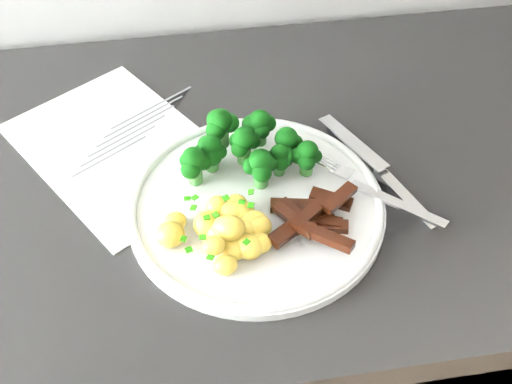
{
  "coord_description": "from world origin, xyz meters",
  "views": [
    {
      "loc": [
        -0.09,
        1.15,
        1.42
      ],
      "look_at": [
        -0.02,
        1.61,
        0.91
      ],
      "focal_mm": 43.74,
      "sensor_mm": 36.0,
      "label": 1
    }
  ],
  "objects": [
    {
      "name": "counter",
      "position": [
        -0.1,
        1.68,
        0.44
      ],
      "size": [
        2.34,
        0.58,
        0.88
      ],
      "color": "black",
      "rests_on": "ground"
    },
    {
      "name": "recipe_paper",
      "position": [
        -0.18,
        1.74,
        0.88
      ],
      "size": [
        0.32,
        0.34,
        0.0
      ],
      "color": "white",
      "rests_on": "counter"
    },
    {
      "name": "plate",
      "position": [
        -0.02,
        1.61,
        0.89
      ],
      "size": [
        0.29,
        0.29,
        0.02
      ],
      "color": "white",
      "rests_on": "counter"
    },
    {
      "name": "broccoli",
      "position": [
        -0.02,
        1.67,
        0.92
      ],
      "size": [
        0.16,
        0.11,
        0.06
      ],
      "color": "#2A5F22",
      "rests_on": "plate"
    },
    {
      "name": "potatoes",
      "position": [
        -0.06,
        1.57,
        0.9
      ],
      "size": [
        0.12,
        0.1,
        0.04
      ],
      "color": "#FFD158",
      "rests_on": "plate"
    },
    {
      "name": "beef_strips",
      "position": [
        0.03,
        1.57,
        0.9
      ],
      "size": [
        0.11,
        0.11,
        0.03
      ],
      "color": "black",
      "rests_on": "plate"
    },
    {
      "name": "fork",
      "position": [
        0.12,
        1.6,
        0.9
      ],
      "size": [
        0.13,
        0.14,
        0.02
      ],
      "color": "silver",
      "rests_on": "plate"
    },
    {
      "name": "knife",
      "position": [
        0.14,
        1.62,
        0.89
      ],
      "size": [
        0.1,
        0.2,
        0.02
      ],
      "color": "silver",
      "rests_on": "plate"
    }
  ]
}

